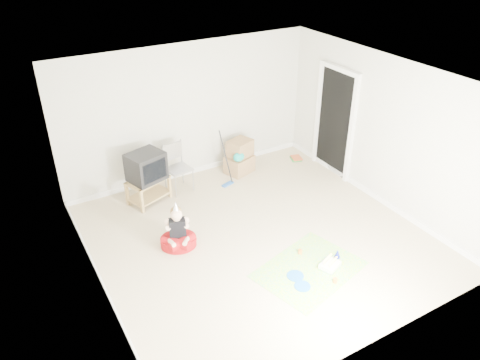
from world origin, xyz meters
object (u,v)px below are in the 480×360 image
crt_tv (146,167)px  cardboard_boxes (240,157)px  folding_chair (179,169)px  tv_stand (148,188)px  seated_woman (178,236)px  birthday_cake (330,265)px

crt_tv → cardboard_boxes: (1.96, 0.13, -0.38)m
folding_chair → cardboard_boxes: (1.33, 0.06, -0.13)m
tv_stand → crt_tv: crt_tv is taller
tv_stand → folding_chair: size_ratio=0.89×
folding_chair → seated_woman: folding_chair is taller
crt_tv → cardboard_boxes: 2.01m
cardboard_boxes → crt_tv: bearing=-176.1°
tv_stand → folding_chair: bearing=6.8°
crt_tv → birthday_cake: 3.55m
cardboard_boxes → birthday_cake: size_ratio=1.90×
crt_tv → cardboard_boxes: crt_tv is taller
birthday_cake → seated_woman: bearing=136.9°
cardboard_boxes → birthday_cake: cardboard_boxes is taller
crt_tv → seated_woman: crt_tv is taller
crt_tv → tv_stand: bearing=-62.3°
folding_chair → cardboard_boxes: bearing=2.6°
tv_stand → seated_woman: size_ratio=1.03×
birthday_cake → tv_stand: bearing=118.1°
tv_stand → crt_tv: size_ratio=1.40×
crt_tv → birthday_cake: size_ratio=1.69×
tv_stand → crt_tv: (-0.00, 0.00, 0.44)m
cardboard_boxes → birthday_cake: bearing=-95.7°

